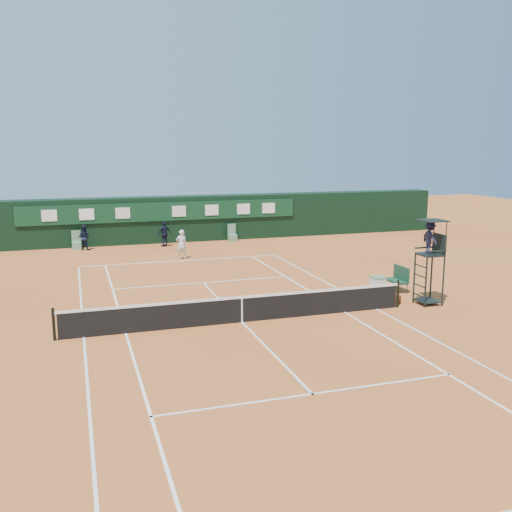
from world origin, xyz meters
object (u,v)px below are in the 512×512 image
at_px(player_bench, 398,278).
at_px(cooler, 378,284).
at_px(umpire_chair, 430,244).
at_px(tennis_net, 242,309).
at_px(player, 182,244).

xyz_separation_m(player_bench, cooler, (-0.87, 0.24, -0.27)).
bearing_deg(player_bench, umpire_chair, -91.41).
height_order(tennis_net, player_bench, same).
distance_m(tennis_net, cooler, 7.43).
height_order(tennis_net, player, player).
xyz_separation_m(umpire_chair, player, (-7.67, 12.38, -1.63)).
bearing_deg(umpire_chair, cooler, 107.83).
bearing_deg(player_bench, tennis_net, -163.68).
xyz_separation_m(tennis_net, cooler, (6.98, 2.54, -0.18)).
relative_size(tennis_net, player, 7.74).
xyz_separation_m(umpire_chair, cooler, (-0.81, 2.52, -2.13)).
height_order(tennis_net, cooler, tennis_net).
bearing_deg(cooler, umpire_chair, -72.17).
relative_size(tennis_net, player_bench, 10.75).
bearing_deg(cooler, player_bench, -15.74).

